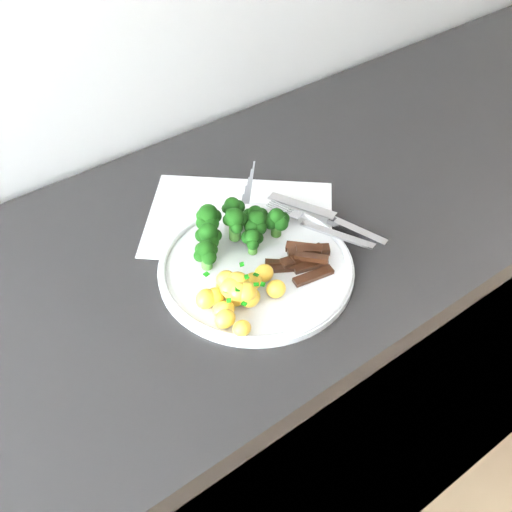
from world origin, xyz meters
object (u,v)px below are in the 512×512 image
Objects in this scene: potatoes at (235,294)px; beef_strips at (304,259)px; knife at (341,224)px; recipe_paper at (240,218)px; broccoli at (236,226)px; fork at (322,228)px; plate at (256,267)px; counter at (239,403)px.

potatoes is 0.12m from beef_strips.
potatoes is at bearing -179.17° from beef_strips.
beef_strips reaches higher than knife.
broccoli is at bearing -129.36° from recipe_paper.
beef_strips reaches higher than fork.
plate is at bearing -114.55° from recipe_paper.
potatoes is at bearing -127.58° from recipe_paper.
plate is 3.01× the size of beef_strips.
broccoli is 0.90× the size of fork.
fork is at bearing -25.58° from broccoli.
plate is (-0.01, -0.07, 0.45)m from counter.
beef_strips is at bearing -86.49° from recipe_paper.
counter is 19.54× the size of potatoes.
recipe_paper is 0.15m from beef_strips.
fork is (0.12, -0.00, 0.01)m from plate.
potatoes is at bearing -148.57° from plate.
plate is 0.07m from beef_strips.
fork is (0.19, 0.04, -0.01)m from potatoes.
knife is (0.15, -0.06, -0.04)m from broccoli.
recipe_paper is 2.20× the size of broccoli.
knife is (0.16, -0.00, 0.00)m from plate.
counter is 0.44m from recipe_paper.
counter is at bearing 147.86° from fork.
potatoes is at bearing -171.25° from knife.
plate reaches higher than counter.
potatoes reaches higher than counter.
plate is at bearing 31.43° from potatoes.
broccoli is 0.17m from knife.
broccoli is 1.34× the size of potatoes.
fork is (0.11, -0.07, 0.46)m from counter.
recipe_paper is 1.25× the size of plate.
potatoes is (-0.07, -0.09, -0.02)m from broccoli.
knife is at bearing -26.59° from counter.
broccoli is at bearing -105.56° from counter.
broccoli is 0.11m from beef_strips.
recipe_paper is 0.19m from potatoes.
beef_strips is at bearing -150.90° from fork.
fork reaches higher than recipe_paper.
broccoli reaches higher than counter.
knife is (0.04, -0.00, -0.01)m from fork.
recipe_paper is at bearing 52.42° from potatoes.
fork is 0.04m from knife.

